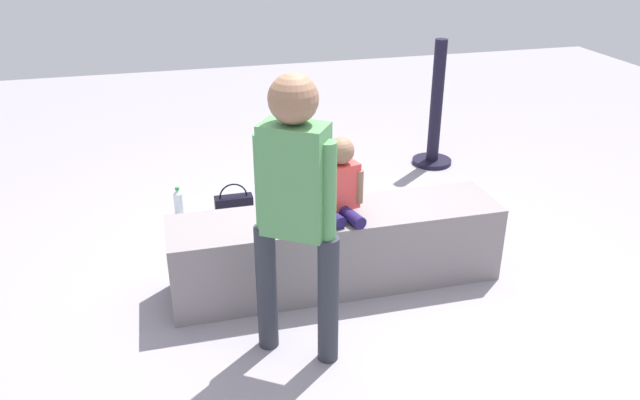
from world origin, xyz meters
TOP-DOWN VIEW (x-y plane):
  - ground_plane at (0.00, 0.00)m, footprint 12.00×12.00m
  - concrete_ledge at (0.00, 0.00)m, footprint 2.05×0.47m
  - child_seated at (0.01, -0.02)m, footprint 0.29×0.34m
  - adult_standing at (-0.39, -0.61)m, footprint 0.39×0.33m
  - cake_plate at (-0.27, 0.06)m, footprint 0.22×0.22m
  - gift_bag at (-0.13, 1.24)m, footprint 0.26×0.09m
  - railing_post at (1.42, 1.72)m, footprint 0.36×0.36m
  - water_bottle_near_gift at (-0.92, 1.23)m, footprint 0.07×0.07m
  - party_cup_red at (0.26, 0.65)m, footprint 0.08×0.08m
  - cake_box_white at (0.81, 0.54)m, footprint 0.39×0.39m
  - handbag_black_leather at (-0.51, 1.05)m, footprint 0.29×0.10m
  - handbag_brown_canvas at (-0.15, 0.47)m, footprint 0.27×0.13m

SIDE VIEW (x-z plane):
  - ground_plane at x=0.00m, z-range 0.00..0.00m
  - cake_box_white at x=0.81m, z-range 0.00..0.11m
  - party_cup_red at x=0.26m, z-range 0.00..0.11m
  - handbag_black_leather at x=-0.51m, z-range -0.04..0.25m
  - water_bottle_near_gift at x=-0.92m, z-range -0.01..0.23m
  - handbag_brown_canvas at x=-0.15m, z-range -0.04..0.26m
  - gift_bag at x=-0.13m, z-range -0.02..0.34m
  - concrete_ledge at x=0.00m, z-range 0.00..0.49m
  - railing_post at x=1.42m, z-range -0.14..1.01m
  - cake_plate at x=-0.27m, z-range 0.48..0.55m
  - child_seated at x=0.01m, z-range 0.46..0.95m
  - adult_standing at x=-0.39m, z-range 0.16..1.68m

